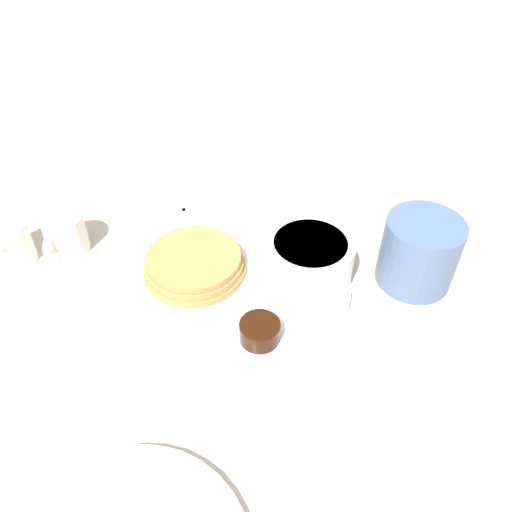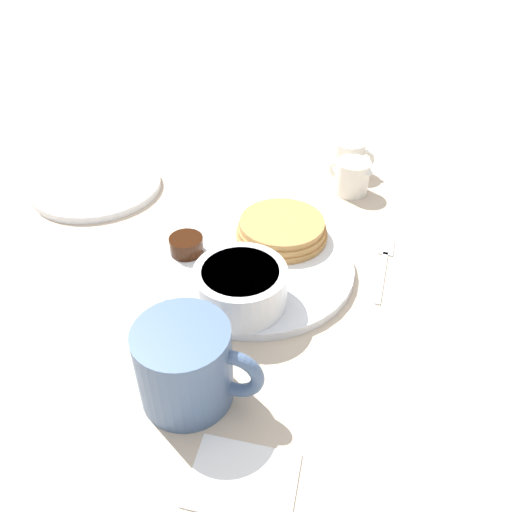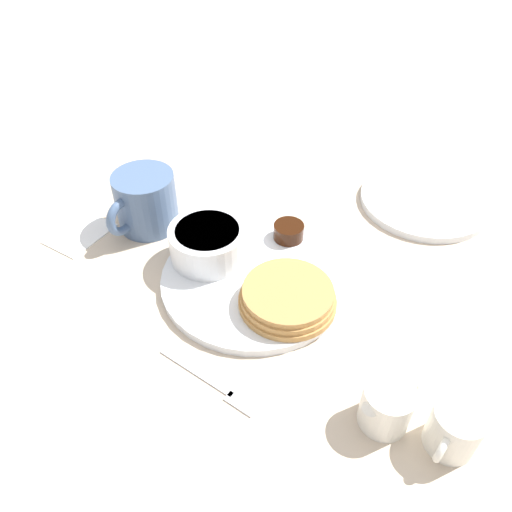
% 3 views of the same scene
% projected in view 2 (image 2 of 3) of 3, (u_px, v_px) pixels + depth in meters
% --- Properties ---
extents(ground_plane, '(4.00, 4.00, 0.00)m').
position_uv_depth(ground_plane, '(256.00, 269.00, 0.66)').
color(ground_plane, '#C6B299').
extents(plate, '(0.26, 0.26, 0.01)m').
position_uv_depth(plate, '(256.00, 266.00, 0.66)').
color(plate, white).
rests_on(plate, ground_plane).
extents(pancake_stack, '(0.13, 0.13, 0.03)m').
position_uv_depth(pancake_stack, '(282.00, 229.00, 0.69)').
color(pancake_stack, '#B78447').
rests_on(pancake_stack, plate).
extents(bowl, '(0.11, 0.11, 0.05)m').
position_uv_depth(bowl, '(241.00, 285.00, 0.58)').
color(bowl, white).
rests_on(bowl, plate).
extents(syrup_cup, '(0.05, 0.05, 0.02)m').
position_uv_depth(syrup_cup, '(186.00, 245.00, 0.67)').
color(syrup_cup, black).
rests_on(syrup_cup, plate).
extents(butter_ramekin, '(0.05, 0.05, 0.05)m').
position_uv_depth(butter_ramekin, '(224.00, 298.00, 0.58)').
color(butter_ramekin, white).
rests_on(butter_ramekin, plate).
extents(coffee_mug, '(0.13, 0.09, 0.09)m').
position_uv_depth(coffee_mug, '(187.00, 365.00, 0.48)').
color(coffee_mug, slate).
rests_on(coffee_mug, ground_plane).
extents(creamer_pitcher_near, '(0.07, 0.05, 0.06)m').
position_uv_depth(creamer_pitcher_near, '(352.00, 177.00, 0.80)').
color(creamer_pitcher_near, white).
rests_on(creamer_pitcher_near, ground_plane).
extents(creamer_pitcher_far, '(0.08, 0.05, 0.06)m').
position_uv_depth(creamer_pitcher_far, '(349.00, 157.00, 0.86)').
color(creamer_pitcher_far, white).
rests_on(creamer_pitcher_far, ground_plane).
extents(fork, '(0.03, 0.14, 0.00)m').
position_uv_depth(fork, '(384.00, 261.00, 0.68)').
color(fork, silver).
rests_on(fork, ground_plane).
extents(napkin, '(0.10, 0.08, 0.00)m').
position_uv_depth(napkin, '(243.00, 479.00, 0.44)').
color(napkin, white).
rests_on(napkin, ground_plane).
extents(far_plate, '(0.21, 0.21, 0.01)m').
position_uv_depth(far_plate, '(97.00, 186.00, 0.83)').
color(far_plate, white).
rests_on(far_plate, ground_plane).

